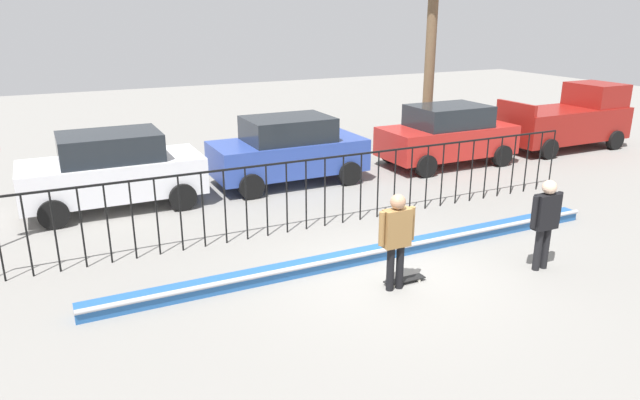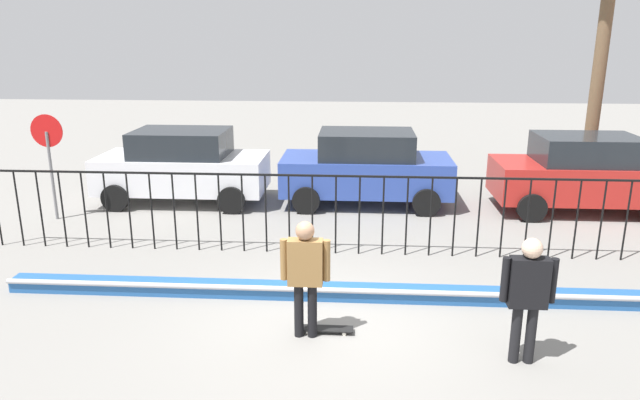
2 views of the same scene
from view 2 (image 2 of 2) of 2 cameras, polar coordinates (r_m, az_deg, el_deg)
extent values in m
plane|color=gray|center=(9.21, 0.76, -11.73)|extent=(60.00, 60.00, 0.00)
cube|color=#235699|center=(9.91, 1.02, -8.93)|extent=(11.00, 0.36, 0.22)
cylinder|color=#B2B2B7|center=(9.70, 0.97, -8.79)|extent=(11.00, 0.09, 0.09)
cylinder|color=black|center=(13.51, -27.34, -0.73)|extent=(0.04, 0.04, 1.62)
cylinder|color=black|center=(13.28, -25.61, -0.78)|extent=(0.04, 0.04, 1.62)
cylinder|color=black|center=(13.06, -23.83, -0.83)|extent=(0.04, 0.04, 1.62)
cylinder|color=black|center=(12.85, -21.98, -0.89)|extent=(0.04, 0.04, 1.62)
cylinder|color=black|center=(12.65, -20.08, -0.94)|extent=(0.04, 0.04, 1.62)
cylinder|color=black|center=(12.47, -18.11, -0.99)|extent=(0.04, 0.04, 1.62)
cylinder|color=black|center=(12.31, -16.10, -1.04)|extent=(0.04, 0.04, 1.62)
cylinder|color=black|center=(12.16, -14.03, -1.10)|extent=(0.04, 0.04, 1.62)
cylinder|color=black|center=(12.02, -11.91, -1.15)|extent=(0.04, 0.04, 1.62)
cylinder|color=black|center=(11.91, -9.74, -1.20)|extent=(0.04, 0.04, 1.62)
cylinder|color=black|center=(11.81, -7.54, -1.25)|extent=(0.04, 0.04, 1.62)
cylinder|color=black|center=(11.73, -5.30, -1.31)|extent=(0.04, 0.04, 1.62)
cylinder|color=black|center=(11.66, -3.04, -1.35)|extent=(0.04, 0.04, 1.62)
cylinder|color=black|center=(11.62, -0.75, -1.40)|extent=(0.04, 0.04, 1.62)
cylinder|color=black|center=(11.59, 1.55, -1.45)|extent=(0.04, 0.04, 1.62)
cylinder|color=black|center=(11.58, 3.86, -1.49)|extent=(0.04, 0.04, 1.62)
cylinder|color=black|center=(11.59, 6.16, -1.53)|extent=(0.04, 0.04, 1.62)
cylinder|color=black|center=(11.62, 8.46, -1.57)|extent=(0.04, 0.04, 1.62)
cylinder|color=black|center=(11.67, 10.75, -1.61)|extent=(0.04, 0.04, 1.62)
cylinder|color=black|center=(11.74, 13.01, -1.64)|extent=(0.04, 0.04, 1.62)
cylinder|color=black|center=(11.82, 15.24, -1.67)|extent=(0.04, 0.04, 1.62)
cylinder|color=black|center=(11.93, 17.44, -1.69)|extent=(0.04, 0.04, 1.62)
cylinder|color=black|center=(12.05, 19.59, -1.72)|extent=(0.04, 0.04, 1.62)
cylinder|color=black|center=(12.18, 21.71, -1.74)|extent=(0.04, 0.04, 1.62)
cylinder|color=black|center=(12.34, 23.77, -1.76)|extent=(0.04, 0.04, 1.62)
cylinder|color=black|center=(12.50, 25.78, -1.77)|extent=(0.04, 0.04, 1.62)
cylinder|color=black|center=(12.69, 27.73, -1.79)|extent=(0.04, 0.04, 1.62)
cube|color=black|center=(11.38, 1.58, 2.36)|extent=(14.00, 0.04, 0.04)
cylinder|color=black|center=(8.63, -2.08, -10.69)|extent=(0.14, 0.14, 0.82)
cylinder|color=black|center=(8.62, -0.76, -10.73)|extent=(0.14, 0.14, 0.82)
cube|color=olive|center=(8.31, -1.45, -6.09)|extent=(0.50, 0.21, 0.68)
sphere|color=#A87A5B|center=(8.15, -1.47, -3.01)|extent=(0.27, 0.27, 0.27)
cylinder|color=olive|center=(8.33, -3.54, -5.80)|extent=(0.11, 0.11, 0.61)
cylinder|color=olive|center=(8.28, 0.65, -5.92)|extent=(0.11, 0.11, 0.61)
cube|color=black|center=(8.87, 0.60, -12.43)|extent=(0.80, 0.20, 0.02)
cylinder|color=silver|center=(8.94, 2.40, -12.45)|extent=(0.05, 0.03, 0.05)
cylinder|color=silver|center=(8.81, 2.37, -12.91)|extent=(0.05, 0.03, 0.05)
cylinder|color=silver|center=(8.97, -1.13, -12.35)|extent=(0.05, 0.03, 0.05)
cylinder|color=silver|center=(8.84, -1.22, -12.81)|extent=(0.05, 0.03, 0.05)
cylinder|color=black|center=(8.42, 18.55, -12.29)|extent=(0.14, 0.14, 0.82)
cylinder|color=black|center=(8.48, 19.86, -12.24)|extent=(0.14, 0.14, 0.82)
cube|color=black|center=(8.13, 19.69, -7.58)|extent=(0.50, 0.21, 0.68)
sphere|color=beige|center=(7.96, 20.01, -4.45)|extent=(0.27, 0.27, 0.27)
cylinder|color=black|center=(8.04, 17.62, -7.38)|extent=(0.11, 0.11, 0.61)
cylinder|color=black|center=(8.21, 21.77, -7.31)|extent=(0.11, 0.11, 0.61)
cube|color=silver|center=(15.63, -13.21, 2.64)|extent=(4.30, 1.90, 0.90)
cube|color=#1E2328|center=(15.47, -13.39, 5.45)|extent=(2.37, 1.71, 0.66)
cylinder|color=black|center=(16.28, -7.22, 1.83)|extent=(0.68, 0.22, 0.68)
cylinder|color=black|center=(14.48, -8.62, 0.00)|extent=(0.68, 0.22, 0.68)
cylinder|color=black|center=(17.08, -16.91, 1.93)|extent=(0.68, 0.22, 0.68)
cylinder|color=black|center=(15.37, -19.33, 0.20)|extent=(0.68, 0.22, 0.68)
cube|color=#2D479E|center=(15.06, 4.50, 2.52)|extent=(4.30, 1.90, 0.90)
cube|color=#1E2328|center=(14.90, 4.56, 5.44)|extent=(2.37, 1.71, 0.66)
cylinder|color=black|center=(16.18, 9.62, 1.64)|extent=(0.68, 0.22, 0.68)
cylinder|color=black|center=(14.35, 10.34, -0.23)|extent=(0.68, 0.22, 0.68)
cylinder|color=black|center=(16.14, -0.77, 1.84)|extent=(0.68, 0.22, 0.68)
cylinder|color=black|center=(14.31, -1.37, -0.02)|extent=(0.68, 0.22, 0.68)
cube|color=#B2231E|center=(15.78, 24.30, 1.76)|extent=(4.30, 1.90, 0.90)
cube|color=#1E2328|center=(15.63, 24.62, 4.53)|extent=(2.37, 1.71, 0.66)
cylinder|color=black|center=(17.29, 27.61, 0.95)|extent=(0.68, 0.22, 0.68)
cylinder|color=black|center=(16.33, 18.19, 1.19)|extent=(0.68, 0.22, 0.68)
cylinder|color=black|center=(14.56, 19.96, -0.72)|extent=(0.68, 0.22, 0.68)
cylinder|color=slate|center=(15.08, -24.69, 2.12)|extent=(0.07, 0.07, 2.10)
cylinder|color=red|center=(14.91, -25.13, 6.13)|extent=(0.76, 0.02, 0.76)
cylinder|color=brown|center=(18.12, 25.67, 12.05)|extent=(0.36, 0.36, 7.04)
camera|label=1|loc=(6.01, -88.66, 4.71)|focal=32.57mm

